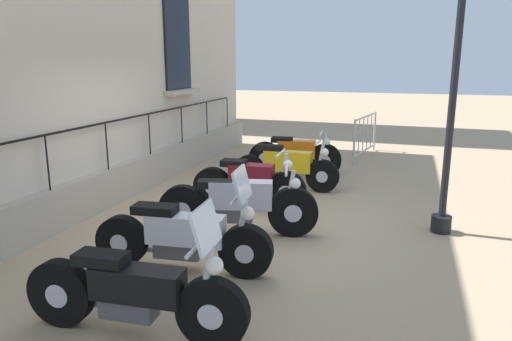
% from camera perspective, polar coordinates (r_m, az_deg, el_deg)
% --- Properties ---
extents(ground_plane, '(60.00, 60.00, 0.00)m').
position_cam_1_polar(ground_plane, '(7.41, -3.20, -5.80)').
color(ground_plane, tan).
extents(building_facade, '(0.82, 12.95, 6.81)m').
position_cam_1_polar(building_facade, '(8.32, -21.04, 18.56)').
color(building_facade, beige).
rests_on(building_facade, ground_plane).
extents(motorcycle_black, '(2.11, 0.57, 1.26)m').
position_cam_1_polar(motorcycle_black, '(4.42, -14.20, -14.11)').
color(motorcycle_black, black).
rests_on(motorcycle_black, ground_plane).
extents(motorcycle_white, '(2.13, 0.60, 1.26)m').
position_cam_1_polar(motorcycle_white, '(5.57, -8.63, -7.99)').
color(motorcycle_white, black).
rests_on(motorcycle_white, ground_plane).
extents(motorcycle_silver, '(2.22, 0.77, 0.95)m').
position_cam_1_polar(motorcycle_silver, '(6.63, -2.12, -4.13)').
color(motorcycle_silver, black).
rests_on(motorcycle_silver, ground_plane).
extents(motorcycle_maroon, '(1.92, 0.66, 0.97)m').
position_cam_1_polar(motorcycle_maroon, '(7.80, -0.78, -1.56)').
color(motorcycle_maroon, black).
rests_on(motorcycle_maroon, ground_plane).
extents(motorcycle_yellow, '(2.05, 0.53, 0.95)m').
position_cam_1_polar(motorcycle_yellow, '(8.98, 3.61, 0.36)').
color(motorcycle_yellow, black).
rests_on(motorcycle_yellow, ground_plane).
extents(motorcycle_orange, '(1.98, 0.68, 0.93)m').
position_cam_1_polar(motorcycle_orange, '(10.11, 4.71, 1.85)').
color(motorcycle_orange, black).
rests_on(motorcycle_orange, ground_plane).
extents(lamppost, '(0.30, 1.00, 4.79)m').
position_cam_1_polar(lamppost, '(6.98, 23.42, 17.32)').
color(lamppost, black).
rests_on(lamppost, ground_plane).
extents(crowd_barrier, '(0.38, 1.94, 1.05)m').
position_cam_1_polar(crowd_barrier, '(12.31, 12.98, 4.23)').
color(crowd_barrier, '#B7B7BF').
rests_on(crowd_barrier, ground_plane).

